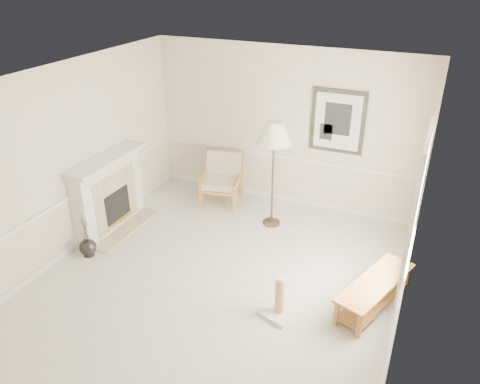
% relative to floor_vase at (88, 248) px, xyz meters
% --- Properties ---
extents(ground, '(5.50, 5.50, 0.00)m').
position_rel_floor_vase_xyz_m(ground, '(2.14, 0.28, -0.14)').
color(ground, silver).
rests_on(ground, ground).
extents(room, '(5.04, 5.54, 2.92)m').
position_rel_floor_vase_xyz_m(room, '(2.28, 0.36, 1.72)').
color(room, beige).
rests_on(room, ground).
extents(fireplace, '(0.64, 1.64, 1.31)m').
position_rel_floor_vase_xyz_m(fireplace, '(-0.20, 0.88, 0.50)').
color(fireplace, white).
rests_on(fireplace, ground).
extents(floor_vase, '(0.26, 0.26, 0.77)m').
position_rel_floor_vase_xyz_m(floor_vase, '(0.00, 0.00, 0.00)').
color(floor_vase, black).
rests_on(floor_vase, ground).
extents(armchair, '(0.87, 0.91, 0.95)m').
position_rel_floor_vase_xyz_m(armchair, '(1.12, 2.54, 0.37)').
color(armchair, olive).
rests_on(armchair, ground).
extents(floor_lamp, '(0.72, 0.72, 1.87)m').
position_rel_floor_vase_xyz_m(floor_lamp, '(2.29, 2.08, 1.49)').
color(floor_lamp, black).
rests_on(floor_lamp, ground).
extents(bench, '(0.89, 1.49, 0.41)m').
position_rel_floor_vase_xyz_m(bench, '(4.29, 0.59, 0.13)').
color(bench, olive).
rests_on(bench, ground).
extents(scratching_post, '(0.52, 0.52, 0.60)m').
position_rel_floor_vase_xyz_m(scratching_post, '(3.19, -0.06, 0.05)').
color(scratching_post, white).
rests_on(scratching_post, ground).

